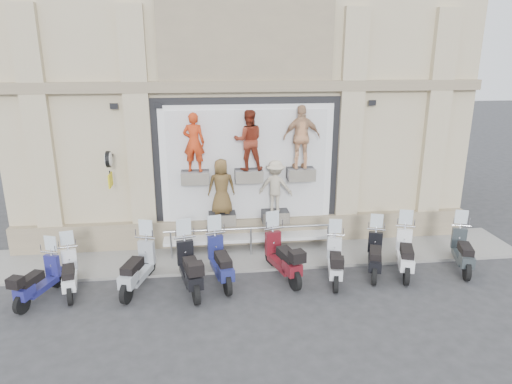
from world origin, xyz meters
TOP-DOWN VIEW (x-y plane):
  - ground at (0.00, 0.00)m, footprint 90.00×90.00m
  - sidewalk at (0.00, 2.10)m, footprint 16.00×2.20m
  - building at (0.00, 7.00)m, footprint 14.00×8.60m
  - shop_vitrine at (0.10, 2.74)m, footprint 5.60×0.88m
  - guard_rail at (0.00, 2.00)m, footprint 5.06×0.10m
  - clock_sign_bracket at (-3.90, 2.47)m, footprint 0.10×0.80m
  - scooter_a at (-5.34, 0.20)m, footprint 1.09×1.82m
  - scooter_b at (-4.71, 0.50)m, footprint 0.88×1.82m
  - scooter_c at (-3.04, 0.48)m, footprint 1.12×2.08m
  - scooter_d at (-1.74, 0.27)m, footprint 0.99×2.12m
  - scooter_e at (-0.95, 0.60)m, footprint 0.93×2.06m
  - scooter_f at (0.69, 0.64)m, footprint 1.11×2.12m
  - scooter_g at (2.03, 0.34)m, footprint 0.95×1.90m
  - scooter_h at (3.21, 0.59)m, footprint 1.14×1.91m
  - scooter_i at (4.04, 0.52)m, footprint 1.20×2.04m
  - scooter_j at (5.70, 0.54)m, footprint 1.11×1.94m

SIDE VIEW (x-z plane):
  - ground at x=0.00m, z-range 0.00..0.00m
  - sidewalk at x=0.00m, z-range 0.00..0.08m
  - guard_rail at x=0.00m, z-range 0.00..0.93m
  - scooter_b at x=-4.71m, z-range 0.00..1.42m
  - scooter_a at x=-5.34m, z-range 0.00..1.43m
  - scooter_g at x=2.03m, z-range 0.00..1.49m
  - scooter_h at x=3.21m, z-range 0.00..1.49m
  - scooter_j at x=5.70m, z-range 0.00..1.52m
  - scooter_i at x=4.04m, z-range 0.00..1.59m
  - scooter_e at x=-0.95m, z-range 0.00..1.62m
  - scooter_c at x=-3.04m, z-range 0.00..1.62m
  - scooter_f at x=0.69m, z-range 0.00..1.66m
  - scooter_d at x=-1.74m, z-range 0.00..1.66m
  - shop_vitrine at x=0.10m, z-range 0.30..4.60m
  - clock_sign_bracket at x=-3.90m, z-range 2.29..3.31m
  - building at x=0.00m, z-range 0.00..12.00m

